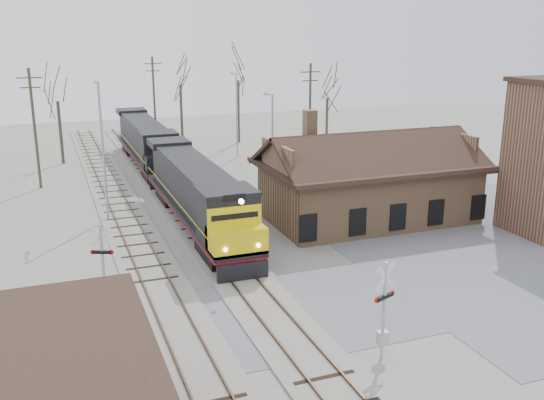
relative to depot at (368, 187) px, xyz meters
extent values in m
plane|color=gray|center=(-11.99, -12.00, -2.41)|extent=(140.00, 140.00, 0.00)
cube|color=slate|center=(-11.99, -12.00, -2.39)|extent=(60.00, 9.00, 0.03)
cube|color=slate|center=(6.01, -8.00, -2.39)|extent=(22.00, 26.00, 0.03)
cube|color=gray|center=(-11.99, 3.00, -2.35)|extent=(3.40, 90.00, 0.12)
cube|color=#473323|center=(-12.71, 3.00, -2.24)|extent=(0.08, 90.00, 0.14)
cube|color=#473323|center=(-11.27, 3.00, -2.24)|extent=(0.08, 90.00, 0.14)
cube|color=gray|center=(-16.49, 3.00, -2.35)|extent=(3.40, 90.00, 0.12)
cube|color=#473323|center=(-17.21, 3.00, -2.24)|extent=(0.08, 90.00, 0.14)
cube|color=#473323|center=(-15.77, 3.00, -2.24)|extent=(0.08, 90.00, 0.14)
cube|color=#9A724F|center=(0.01, 0.00, -0.41)|extent=(14.00, 8.00, 4.00)
cube|color=black|center=(0.01, 0.00, 1.69)|extent=(15.20, 9.20, 0.30)
cube|color=black|center=(0.01, -2.30, 2.69)|extent=(15.00, 4.71, 2.66)
cube|color=black|center=(0.01, 2.30, 2.69)|extent=(15.00, 4.71, 2.66)
cube|color=#9A724F|center=(-3.99, 1.50, 4.39)|extent=(0.80, 0.80, 2.20)
cube|color=black|center=(-11.99, -3.97, -1.84)|extent=(2.58, 4.13, 1.03)
cube|color=black|center=(-11.99, 9.45, -1.84)|extent=(2.58, 4.13, 1.03)
cube|color=black|center=(-11.99, 2.74, -1.01)|extent=(3.10, 20.65, 0.36)
cube|color=maroon|center=(-11.99, 2.74, -1.24)|extent=(3.12, 20.65, 0.12)
cube|color=black|center=(-11.99, 4.03, 0.59)|extent=(2.69, 14.97, 2.89)
cube|color=black|center=(-11.99, -4.90, 0.59)|extent=(3.10, 2.89, 2.89)
cube|color=yellow|center=(-11.99, -6.66, -0.29)|extent=(3.10, 1.86, 1.45)
cube|color=black|center=(-11.99, -7.69, -1.84)|extent=(2.89, 0.25, 1.03)
cylinder|color=#FFF2CC|center=(-11.99, -7.61, 2.14)|extent=(0.29, 0.10, 0.29)
cube|color=black|center=(-11.99, 17.18, -1.84)|extent=(2.58, 4.13, 1.03)
cube|color=black|center=(-11.99, 30.61, -1.84)|extent=(2.58, 4.13, 1.03)
cube|color=black|center=(-11.99, 23.90, -1.01)|extent=(3.10, 20.65, 0.36)
cube|color=maroon|center=(-11.99, 23.90, -1.24)|extent=(3.12, 20.65, 0.12)
cube|color=black|center=(-11.99, 25.19, 0.59)|extent=(2.69, 14.97, 2.89)
cube|color=black|center=(-11.99, 16.25, 0.59)|extent=(3.10, 2.89, 2.89)
cube|color=black|center=(-11.99, 14.50, -0.29)|extent=(3.10, 1.86, 1.45)
cube|color=black|center=(-11.99, 13.47, -1.84)|extent=(2.89, 0.25, 1.03)
cylinder|color=#A5A8AD|center=(-9.04, -17.35, -0.25)|extent=(0.15, 0.15, 4.32)
cube|color=silver|center=(-9.04, -17.35, 1.26)|extent=(1.07, 0.44, 1.13)
cube|color=silver|center=(-9.04, -17.35, 1.26)|extent=(1.07, 0.44, 1.13)
cube|color=black|center=(-9.04, -17.35, 0.40)|extent=(0.96, 0.49, 0.16)
cylinder|color=#B20C0C|center=(-9.49, -17.52, 0.40)|extent=(0.27, 0.17, 0.26)
cylinder|color=#B20C0C|center=(-8.59, -17.17, 0.40)|extent=(0.27, 0.17, 0.26)
cube|color=#A5A8AD|center=(-9.04, -17.35, -1.44)|extent=(0.43, 0.32, 0.54)
cylinder|color=#A5A8AD|center=(-19.26, -7.64, -0.35)|extent=(0.14, 0.14, 4.11)
cube|color=silver|center=(-19.26, -7.64, 1.09)|extent=(1.01, 0.45, 1.08)
cube|color=silver|center=(-19.26, -7.64, 1.09)|extent=(1.01, 0.45, 1.08)
cube|color=black|center=(-19.26, -7.64, 0.27)|extent=(0.91, 0.49, 0.15)
cylinder|color=#B20C0C|center=(-18.83, -7.81, 0.27)|extent=(0.26, 0.17, 0.25)
cylinder|color=#B20C0C|center=(-19.68, -7.46, 0.27)|extent=(0.26, 0.17, 0.25)
cube|color=#A5A8AD|center=(-19.26, -7.64, -1.48)|extent=(0.41, 0.31, 0.51)
cylinder|color=#A5A8AD|center=(-17.65, 6.36, 2.54)|extent=(0.18, 0.18, 9.89)
cylinder|color=#A5A8AD|center=(-17.65, 7.26, 7.38)|extent=(0.12, 1.80, 0.12)
cube|color=#A5A8AD|center=(-17.65, 8.06, 7.28)|extent=(0.25, 0.50, 0.12)
cylinder|color=#A5A8AD|center=(-4.26, 8.15, 1.79)|extent=(0.18, 0.18, 8.40)
cylinder|color=#A5A8AD|center=(-4.26, 9.05, 5.89)|extent=(0.12, 1.80, 0.12)
cube|color=#A5A8AD|center=(-4.26, 9.85, 5.79)|extent=(0.25, 0.50, 0.12)
cylinder|color=#A5A8AD|center=(-2.14, 24.41, 2.07)|extent=(0.18, 0.18, 8.96)
cylinder|color=#A5A8AD|center=(-2.14, 25.31, 6.45)|extent=(0.12, 1.80, 0.12)
cube|color=#A5A8AD|center=(-2.14, 26.11, 6.35)|extent=(0.25, 0.50, 0.12)
cylinder|color=#382D23|center=(-22.12, 17.90, 2.71)|extent=(0.24, 0.24, 10.23)
cube|color=#382D23|center=(-22.12, 17.90, 7.02)|extent=(2.00, 0.10, 0.10)
cube|color=#382D23|center=(-22.12, 17.90, 6.22)|extent=(1.60, 0.10, 0.10)
cylinder|color=#382D23|center=(-9.17, 33.72, 2.76)|extent=(0.24, 0.24, 10.33)
cube|color=#382D23|center=(-9.17, 33.72, 7.13)|extent=(2.00, 0.10, 0.10)
cube|color=#382D23|center=(-9.17, 33.72, 6.33)|extent=(1.60, 0.10, 0.10)
cylinder|color=#382D23|center=(2.50, 15.90, 2.72)|extent=(0.24, 0.24, 10.25)
cube|color=#382D23|center=(2.50, 15.90, 7.04)|extent=(2.00, 0.10, 0.10)
cube|color=#382D23|center=(2.50, 15.90, 6.24)|extent=(1.60, 0.10, 0.10)
cylinder|color=#382D23|center=(-19.86, 27.79, 0.77)|extent=(0.32, 0.32, 6.35)
cylinder|color=#382D23|center=(-6.19, 33.11, 1.12)|extent=(0.32, 0.32, 7.06)
cylinder|color=#382D23|center=(0.73, 32.88, 1.33)|extent=(0.32, 0.32, 7.47)
cylinder|color=#382D23|center=(8.47, 24.47, 0.56)|extent=(0.32, 0.32, 5.93)
camera|label=1|loc=(-21.32, -36.88, 10.87)|focal=40.00mm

